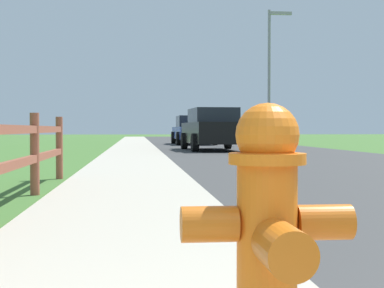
% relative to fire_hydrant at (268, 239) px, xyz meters
% --- Properties ---
extents(ground_plane, '(120.00, 120.00, 0.00)m').
position_rel_fire_hydrant_xyz_m(ground_plane, '(0.51, 23.26, -0.46)').
color(ground_plane, '#426E2F').
extents(road_asphalt, '(7.00, 66.00, 0.01)m').
position_rel_fire_hydrant_xyz_m(road_asphalt, '(4.01, 25.26, -0.45)').
color(road_asphalt, '#3C3C3C').
rests_on(road_asphalt, ground).
extents(curb_concrete, '(6.00, 66.00, 0.01)m').
position_rel_fire_hydrant_xyz_m(curb_concrete, '(-2.49, 25.26, -0.45)').
color(curb_concrete, '#B7AF9C').
rests_on(curb_concrete, ground).
extents(grass_verge, '(5.00, 66.00, 0.00)m').
position_rel_fire_hydrant_xyz_m(grass_verge, '(-3.99, 25.26, -0.45)').
color(grass_verge, '#426E2F').
rests_on(grass_verge, ground).
extents(fire_hydrant, '(0.55, 0.44, 0.89)m').
position_rel_fire_hydrant_xyz_m(fire_hydrant, '(0.00, 0.00, 0.00)').
color(fire_hydrant, orange).
rests_on(fire_hydrant, ground).
extents(parked_suv_black, '(2.16, 4.66, 1.58)m').
position_rel_fire_hydrant_xyz_m(parked_suv_black, '(2.49, 19.42, 0.34)').
color(parked_suv_black, black).
rests_on(parked_suv_black, ground).
extents(parked_car_blue, '(2.11, 4.99, 1.50)m').
position_rel_fire_hydrant_xyz_m(parked_car_blue, '(2.61, 27.80, 0.28)').
color(parked_car_blue, navy).
rests_on(parked_car_blue, ground).
extents(street_lamp, '(1.17, 0.20, 6.60)m').
position_rel_fire_hydrant_xyz_m(street_lamp, '(6.19, 25.36, 3.44)').
color(street_lamp, gray).
rests_on(street_lamp, ground).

